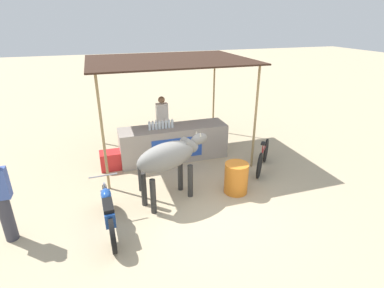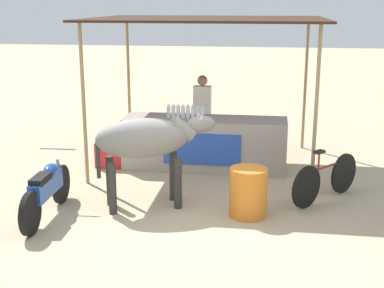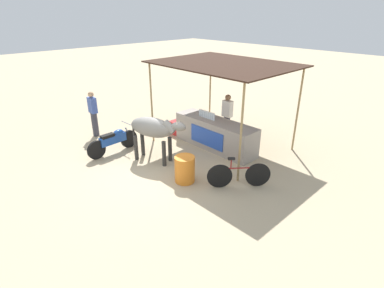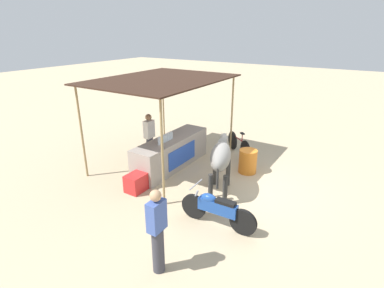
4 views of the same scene
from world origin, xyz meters
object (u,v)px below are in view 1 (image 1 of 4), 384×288
Objects in this scene: vendor_behind_counter at (162,123)px; cow at (169,158)px; passerby_on_street at (2,200)px; water_barrel at (236,178)px; motorcycle_parked at (108,210)px; stall_counter at (174,143)px; bicycle_leaning at (263,157)px; cooler_box at (112,160)px.

cow is (-0.47, -2.78, 0.18)m from vendor_behind_counter.
cow is at bearing 6.84° from passerby_on_street.
motorcycle_parked reaches higher than water_barrel.
bicycle_leaning is (2.08, -1.37, -0.13)m from stall_counter.
water_barrel is at bearing -38.30° from cooler_box.
vendor_behind_counter reaches higher than motorcycle_parked.
stall_counter is 3.30m from motorcycle_parked.
stall_counter is at bearing 73.21° from cow.
cooler_box is 3.37m from water_barrel.
cooler_box is 0.46× the size of bicycle_leaning.
cooler_box is 3.09m from passerby_on_street.
passerby_on_street is (-5.78, -1.03, 0.50)m from bicycle_leaning.
passerby_on_street is at bearing -130.44° from cooler_box.
passerby_on_street reaches higher than motorcycle_parked.
water_barrel is 2.91m from motorcycle_parked.
cow reaches higher than water_barrel.
vendor_behind_counter is 1.00× the size of passerby_on_street.
vendor_behind_counter is 0.91× the size of cow.
passerby_on_street reaches higher than water_barrel.
motorcycle_parked is 4.24m from bicycle_leaning.
vendor_behind_counter is 2.83m from cow.
stall_counter is at bearing 53.45° from motorcycle_parked.
vendor_behind_counter reaches higher than cow.
water_barrel is 0.44× the size of passerby_on_street.
passerby_on_street reaches higher than bicycle_leaning.
motorcycle_parked is (-1.35, -0.62, -0.60)m from cow.
cooler_box is 0.36× the size of passerby_on_street.
passerby_on_street is (-4.61, -0.21, 0.49)m from water_barrel.
stall_counter is 2.49m from bicycle_leaning.
cow is at bearing -59.82° from cooler_box.
bicycle_leaning is 0.79× the size of passerby_on_street.
cooler_box is at bearing 84.93° from motorcycle_parked.
vendor_behind_counter is at bearing 109.70° from water_barrel.
cooler_box is at bearing 161.59° from bicycle_leaning.
cooler_box is 4.02m from bicycle_leaning.
bicycle_leaning is at bearing 10.12° from passerby_on_street.
vendor_behind_counter is (-0.14, 0.75, 0.37)m from stall_counter.
cow is at bearing 24.59° from motorcycle_parked.
stall_counter is 1.82× the size of vendor_behind_counter.
cow is 1.40× the size of bicycle_leaning.
bicycle_leaning is (3.82, -1.27, 0.11)m from cooler_box.
cow is at bearing -166.21° from bicycle_leaning.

